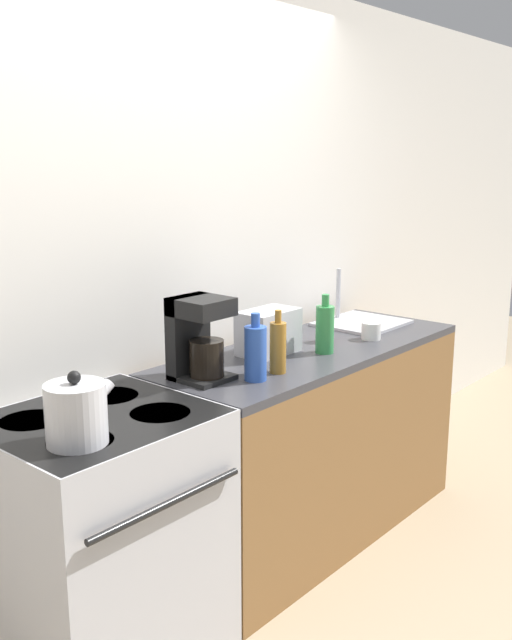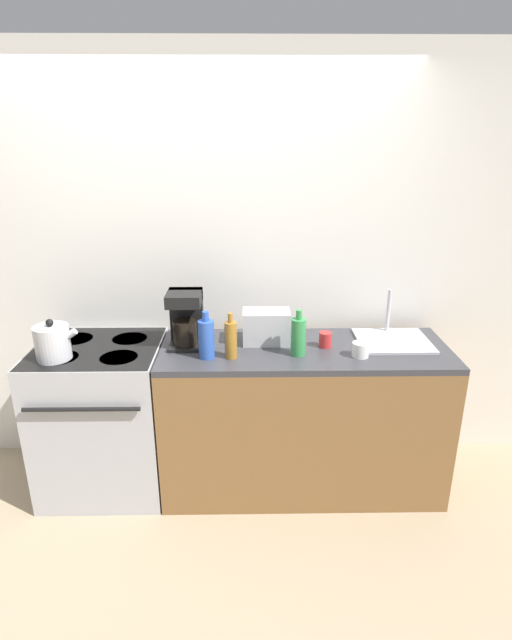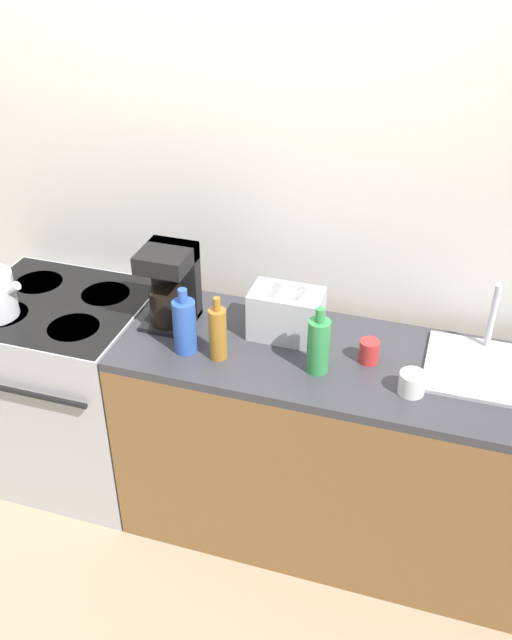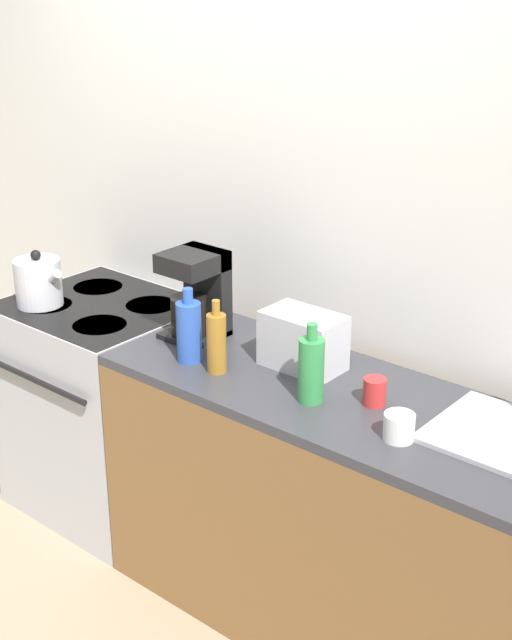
% 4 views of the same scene
% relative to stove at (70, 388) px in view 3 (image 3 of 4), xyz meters
% --- Properties ---
extents(ground_plane, '(12.00, 12.00, 0.00)m').
position_rel_stove_xyz_m(ground_plane, '(0.62, -0.33, -0.48)').
color(ground_plane, tan).
extents(wall_back, '(8.00, 0.05, 2.60)m').
position_rel_stove_xyz_m(wall_back, '(0.62, 0.38, 0.82)').
color(wall_back, silver).
rests_on(wall_back, ground_plane).
extents(stove, '(0.73, 0.69, 0.93)m').
position_rel_stove_xyz_m(stove, '(0.00, 0.00, 0.00)').
color(stove, '#B7B7BC').
rests_on(stove, ground_plane).
extents(counter_block, '(1.68, 0.62, 0.93)m').
position_rel_stove_xyz_m(counter_block, '(1.22, -0.02, -0.01)').
color(counter_block, brown).
rests_on(counter_block, ground_plane).
extents(toaster, '(0.28, 0.17, 0.20)m').
position_rel_stove_xyz_m(toaster, '(0.99, 0.07, 0.55)').
color(toaster, '#BCBCC1').
rests_on(toaster, counter_block).
extents(coffee_maker, '(0.19, 0.21, 0.33)m').
position_rel_stove_xyz_m(coffee_maker, '(0.52, 0.04, 0.62)').
color(coffee_maker, black).
rests_on(coffee_maker, counter_block).
extents(sink_tray, '(0.42, 0.38, 0.28)m').
position_rel_stove_xyz_m(sink_tray, '(1.75, 0.07, 0.47)').
color(sink_tray, '#B7B7BC').
rests_on(sink_tray, counter_block).
extents(bottle_blue, '(0.09, 0.09, 0.27)m').
position_rel_stove_xyz_m(bottle_blue, '(0.66, -0.15, 0.57)').
color(bottle_blue, '#2D56B7').
rests_on(bottle_blue, counter_block).
extents(bottle_green, '(0.08, 0.08, 0.27)m').
position_rel_stove_xyz_m(bottle_green, '(1.16, -0.12, 0.56)').
color(bottle_green, '#338C47').
rests_on(bottle_green, counter_block).
extents(bottle_amber, '(0.07, 0.07, 0.26)m').
position_rel_stove_xyz_m(bottle_amber, '(0.79, -0.15, 0.56)').
color(bottle_amber, '#9E6B23').
rests_on(bottle_amber, counter_block).
extents(cup_white, '(0.09, 0.09, 0.08)m').
position_rel_stove_xyz_m(cup_white, '(1.51, -0.15, 0.49)').
color(cup_white, white).
rests_on(cup_white, counter_block).
extents(cup_red, '(0.07, 0.07, 0.09)m').
position_rel_stove_xyz_m(cup_red, '(1.33, -0.01, 0.50)').
color(cup_red, red).
rests_on(cup_red, counter_block).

